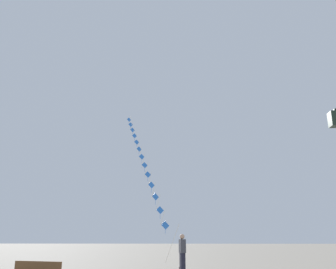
# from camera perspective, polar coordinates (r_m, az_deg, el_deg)

# --- Properties ---
(ground_plane) EXTENTS (160.00, 160.00, 0.00)m
(ground_plane) POSITION_cam_1_polar(r_m,az_deg,el_deg) (20.37, 6.24, -20.36)
(ground_plane) COLOR gray
(kite_train) EXTENTS (5.70, 17.59, 13.87)m
(kite_train) POSITION_cam_1_polar(r_m,az_deg,el_deg) (28.70, -3.96, -4.27)
(kite_train) COLOR brown
(kite_train) RESTS_ON ground_plane
(kite_flyer) EXTENTS (0.34, 0.63, 1.71)m
(kite_flyer) POSITION_cam_1_polar(r_m,az_deg,el_deg) (17.13, 2.30, -18.24)
(kite_flyer) COLOR #1E1E2D
(kite_flyer) RESTS_ON ground_plane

